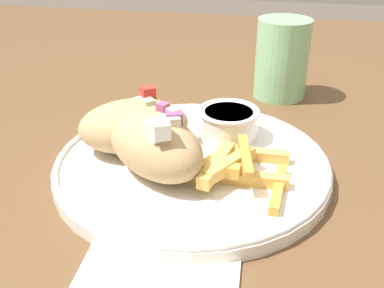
% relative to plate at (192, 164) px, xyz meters
% --- Properties ---
extents(table, '(1.57, 1.57, 0.74)m').
position_rel_plate_xyz_m(table, '(0.01, 0.01, -0.07)').
color(table, brown).
rests_on(table, ground_plane).
extents(napkin, '(0.13, 0.08, 0.00)m').
position_rel_plate_xyz_m(napkin, '(0.00, -0.17, -0.01)').
color(napkin, silver).
rests_on(napkin, table).
extents(plate, '(0.30, 0.30, 0.02)m').
position_rel_plate_xyz_m(plate, '(0.00, 0.00, 0.00)').
color(plate, white).
rests_on(plate, table).
extents(pita_sandwich_near, '(0.14, 0.14, 0.07)m').
position_rel_plate_xyz_m(pita_sandwich_near, '(-0.03, -0.03, 0.04)').
color(pita_sandwich_near, tan).
rests_on(pita_sandwich_near, plate).
extents(pita_sandwich_far, '(0.15, 0.13, 0.06)m').
position_rel_plate_xyz_m(pita_sandwich_far, '(-0.07, 0.02, 0.03)').
color(pita_sandwich_far, tan).
rests_on(pita_sandwich_far, plate).
extents(fries_pile, '(0.11, 0.11, 0.03)m').
position_rel_plate_xyz_m(fries_pile, '(0.05, -0.02, 0.02)').
color(fries_pile, '#E5B251').
rests_on(fries_pile, plate).
extents(sauce_ramekin, '(0.07, 0.07, 0.04)m').
position_rel_plate_xyz_m(sauce_ramekin, '(0.03, 0.06, 0.02)').
color(sauce_ramekin, white).
rests_on(sauce_ramekin, plate).
extents(water_glass, '(0.08, 0.08, 0.12)m').
position_rel_plate_xyz_m(water_glass, '(0.09, 0.24, 0.04)').
color(water_glass, '#8CCC93').
rests_on(water_glass, table).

